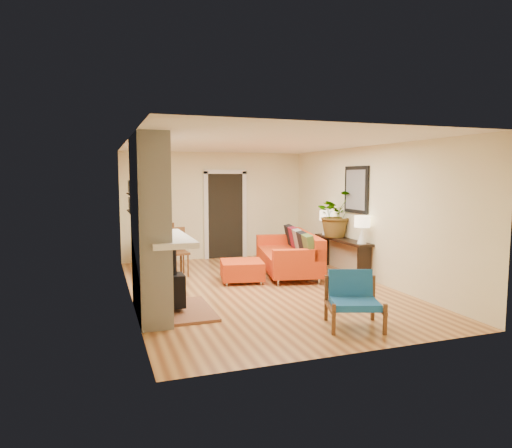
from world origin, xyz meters
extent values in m
plane|color=tan|center=(0.00, 0.00, 0.00)|extent=(6.50, 6.50, 0.00)
plane|color=white|center=(0.00, 0.00, 2.60)|extent=(6.50, 6.50, 0.00)
plane|color=#FCF3C5|center=(0.00, 3.25, 1.30)|extent=(4.50, 0.00, 4.50)
plane|color=#FCF3C5|center=(0.00, -3.25, 1.30)|extent=(4.50, 0.00, 4.50)
plane|color=#FCF3C5|center=(-2.25, 0.00, 1.30)|extent=(0.00, 6.50, 6.50)
plane|color=#FCF3C5|center=(2.25, 0.00, 1.30)|extent=(0.00, 6.50, 6.50)
cube|color=black|center=(0.25, 3.22, 1.05)|extent=(0.88, 0.06, 2.10)
cube|color=white|center=(-0.24, 3.21, 1.05)|extent=(0.10, 0.08, 2.18)
cube|color=white|center=(0.74, 3.21, 1.05)|extent=(0.10, 0.08, 2.18)
cube|color=white|center=(0.25, 3.21, 2.13)|extent=(1.08, 0.08, 0.10)
cube|color=black|center=(2.22, 0.40, 1.75)|extent=(0.04, 0.85, 0.95)
cube|color=slate|center=(2.19, 0.40, 1.75)|extent=(0.01, 0.70, 0.80)
cube|color=black|center=(-2.21, 0.35, 1.42)|extent=(0.06, 0.95, 0.02)
cube|color=black|center=(-2.21, 0.35, 1.72)|extent=(0.06, 0.95, 0.02)
cube|color=white|center=(-2.04, -1.00, 1.86)|extent=(0.42, 1.50, 1.48)
cube|color=white|center=(-2.04, -1.00, 0.56)|extent=(0.42, 1.50, 1.12)
cube|color=white|center=(-1.79, -1.00, 1.12)|extent=(0.60, 1.68, 0.08)
cube|color=black|center=(-1.83, -1.00, 0.45)|extent=(0.03, 0.72, 0.78)
cube|color=brown|center=(-1.53, -1.00, 0.02)|extent=(0.75, 1.30, 0.04)
cube|color=black|center=(-1.71, -1.00, 0.34)|extent=(0.30, 0.36, 0.48)
cylinder|color=black|center=(-1.71, -1.00, 0.78)|extent=(0.10, 0.10, 0.40)
cube|color=gold|center=(-1.82, -1.00, 1.75)|extent=(0.04, 0.95, 0.95)
cube|color=silver|center=(-1.80, -1.00, 1.75)|extent=(0.01, 0.82, 0.82)
cylinder|color=silver|center=(0.41, 0.11, 0.06)|extent=(0.05, 0.05, 0.11)
cylinder|color=silver|center=(1.17, -0.04, 0.06)|extent=(0.05, 0.05, 0.11)
cylinder|color=silver|center=(0.82, 2.14, 0.06)|extent=(0.05, 0.05, 0.11)
cylinder|color=silver|center=(1.59, 1.99, 0.06)|extent=(0.05, 0.05, 0.11)
cube|color=#F45016|center=(1.00, 1.05, 0.28)|extent=(1.45, 2.49, 0.33)
cube|color=#F45016|center=(1.38, 0.97, 0.64)|extent=(0.68, 2.33, 0.39)
cube|color=#F45016|center=(0.78, 0.00, 0.56)|extent=(1.02, 0.40, 0.22)
cube|color=#F45016|center=(1.21, 2.10, 0.56)|extent=(1.02, 0.40, 0.22)
cube|color=#475D28|center=(1.05, 0.13, 0.69)|extent=(0.31, 0.48, 0.46)
cube|color=black|center=(1.14, 0.57, 0.69)|extent=(0.31, 0.48, 0.46)
cube|color=gray|center=(1.23, 1.00, 0.69)|extent=(0.31, 0.48, 0.46)
cube|color=maroon|center=(1.30, 1.38, 0.69)|extent=(0.31, 0.48, 0.46)
cube|color=black|center=(1.39, 1.82, 0.69)|extent=(0.31, 0.48, 0.46)
cylinder|color=silver|center=(-0.52, 0.36, 0.03)|extent=(0.04, 0.04, 0.06)
cylinder|color=silver|center=(0.11, 0.24, 0.03)|extent=(0.04, 0.04, 0.06)
cylinder|color=silver|center=(-0.40, 0.99, 0.03)|extent=(0.04, 0.04, 0.06)
cylinder|color=silver|center=(0.23, 0.87, 0.03)|extent=(0.04, 0.04, 0.06)
cube|color=#F45016|center=(-0.14, 0.61, 0.23)|extent=(0.92, 0.92, 0.34)
cube|color=brown|center=(0.16, -2.34, 0.27)|extent=(0.26, 0.66, 0.05)
cube|color=brown|center=(0.06, -2.63, 0.20)|extent=(0.06, 0.06, 0.40)
cube|color=brown|center=(0.26, -2.05, 0.32)|extent=(0.06, 0.06, 0.64)
cube|color=brown|center=(0.78, -2.55, 0.27)|extent=(0.26, 0.66, 0.05)
cube|color=brown|center=(0.68, -2.84, 0.20)|extent=(0.06, 0.06, 0.40)
cube|color=brown|center=(0.88, -2.27, 0.32)|extent=(0.06, 0.06, 0.64)
cube|color=#1A4E9D|center=(0.47, -2.45, 0.33)|extent=(0.75, 0.73, 0.09)
cube|color=#1A4E9D|center=(0.56, -2.19, 0.55)|extent=(0.62, 0.34, 0.38)
cube|color=brown|center=(-1.45, 2.18, 0.77)|extent=(0.81, 1.10, 0.04)
cylinder|color=brown|center=(-1.70, 1.71, 0.38)|extent=(0.05, 0.05, 0.75)
cylinder|color=brown|center=(-1.12, 1.76, 0.38)|extent=(0.05, 0.05, 0.75)
cylinder|color=brown|center=(-1.77, 2.61, 0.38)|extent=(0.05, 0.05, 0.75)
cylinder|color=brown|center=(-1.19, 2.66, 0.38)|extent=(0.05, 0.05, 0.75)
cube|color=brown|center=(-1.24, 1.52, 0.47)|extent=(0.47, 0.47, 0.04)
cube|color=brown|center=(-1.25, 1.73, 0.73)|extent=(0.44, 0.08, 0.48)
cylinder|color=brown|center=(-1.40, 1.33, 0.23)|extent=(0.04, 0.04, 0.46)
cylinder|color=brown|center=(-1.05, 1.35, 0.23)|extent=(0.04, 0.04, 0.46)
cylinder|color=brown|center=(-1.43, 1.68, 0.23)|extent=(0.04, 0.04, 0.46)
cylinder|color=brown|center=(-1.07, 1.71, 0.23)|extent=(0.04, 0.04, 0.46)
cube|color=brown|center=(-1.34, 2.87, 0.47)|extent=(0.47, 0.47, 0.04)
cube|color=brown|center=(-1.33, 2.67, 0.73)|extent=(0.44, 0.08, 0.48)
cylinder|color=brown|center=(-1.50, 2.68, 0.23)|extent=(0.04, 0.04, 0.46)
cylinder|color=brown|center=(-1.15, 2.71, 0.23)|extent=(0.04, 0.04, 0.46)
cylinder|color=brown|center=(-1.53, 3.04, 0.23)|extent=(0.04, 0.04, 0.46)
cylinder|color=brown|center=(-1.18, 3.07, 0.23)|extent=(0.04, 0.04, 0.46)
cube|color=black|center=(2.07, 0.66, 0.70)|extent=(0.34, 1.85, 0.05)
cube|color=black|center=(2.07, -0.19, 0.34)|extent=(0.30, 0.04, 0.68)
cube|color=black|center=(2.07, 1.51, 0.34)|extent=(0.30, 0.04, 0.68)
cone|color=white|center=(2.07, -0.08, 0.88)|extent=(0.18, 0.18, 0.30)
cylinder|color=white|center=(2.07, -0.08, 1.05)|extent=(0.03, 0.03, 0.06)
cylinder|color=#FFEABF|center=(2.07, -0.08, 1.16)|extent=(0.30, 0.30, 0.22)
cone|color=white|center=(2.07, 1.38, 0.88)|extent=(0.18, 0.18, 0.30)
cylinder|color=white|center=(2.07, 1.38, 1.05)|extent=(0.03, 0.03, 0.06)
cylinder|color=#FFEABF|center=(2.07, 1.38, 1.16)|extent=(0.30, 0.30, 0.22)
imported|color=#1E5919|center=(2.06, 0.93, 1.22)|extent=(0.97, 0.86, 0.99)
camera|label=1|loc=(-2.74, -7.63, 2.02)|focal=32.00mm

